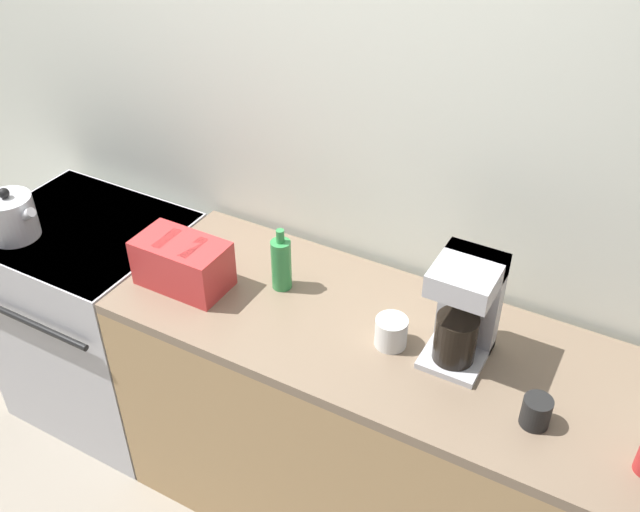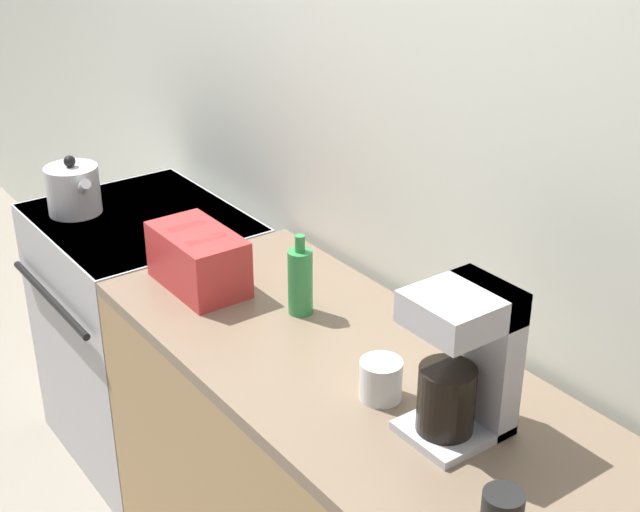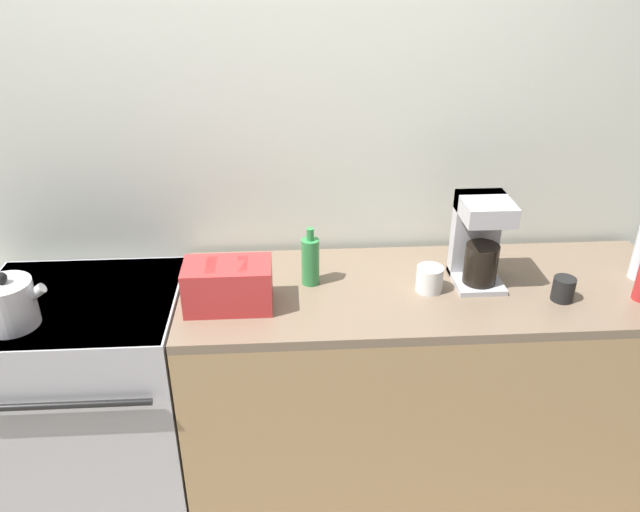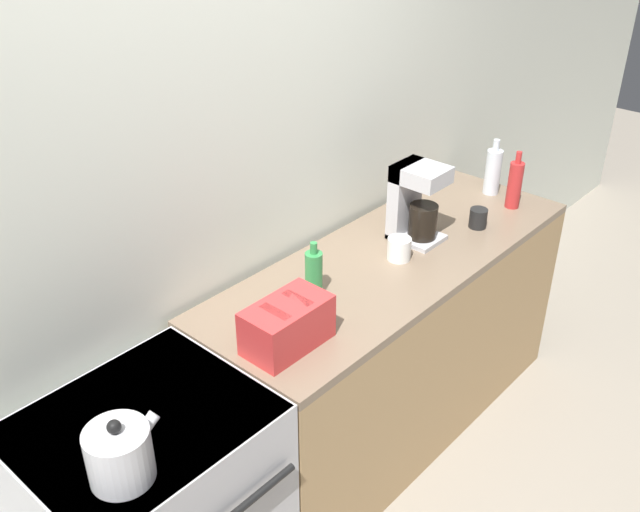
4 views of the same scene
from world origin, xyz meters
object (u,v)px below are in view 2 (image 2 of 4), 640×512
stove (149,333)px  bottle_green (300,281)px  kettle (73,189)px  coffee_maker (466,358)px  toaster (198,259)px  cup_white (381,380)px

stove → bottle_green: size_ratio=4.08×
kettle → coffee_maker: bearing=7.2°
toaster → cup_white: toaster is taller
bottle_green → toaster: bearing=-153.8°
toaster → coffee_maker: coffee_maker is taller
toaster → cup_white: size_ratio=3.11×
coffee_maker → cup_white: bearing=-160.6°
kettle → bottle_green: size_ratio=0.99×
kettle → coffee_maker: coffee_maker is taller
kettle → bottle_green: (1.01, 0.22, 0.01)m
toaster → kettle: bearing=-173.9°
stove → bottle_green: (0.85, 0.07, 0.54)m
stove → cup_white: (1.28, -0.01, 0.49)m
stove → cup_white: 1.37m
kettle → toaster: 0.72m
stove → toaster: (0.56, -0.08, 0.53)m
stove → kettle: 0.57m
toaster → bottle_green: size_ratio=1.35×
stove → kettle: (-0.16, -0.15, 0.53)m
toaster → cup_white: 0.73m
coffee_maker → bottle_green: coffee_maker is taller
bottle_green → cup_white: 0.44m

